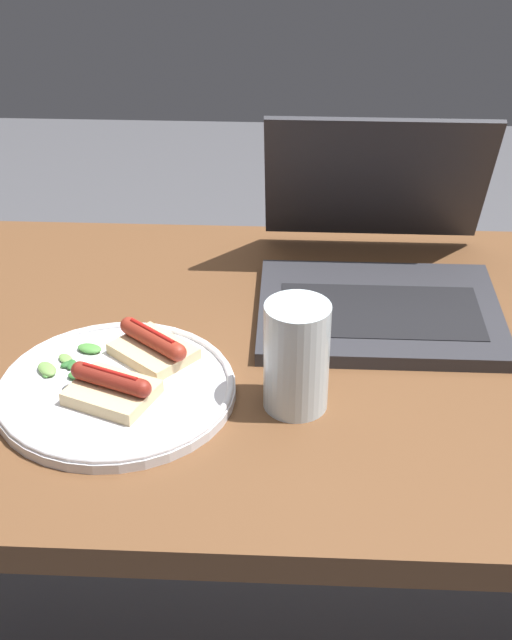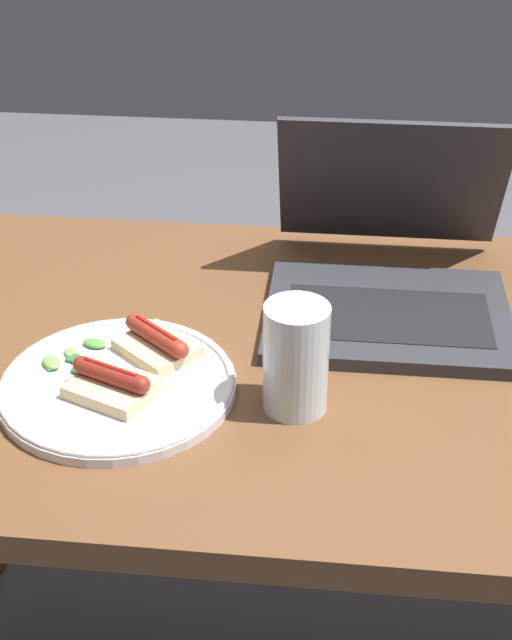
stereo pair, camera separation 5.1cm
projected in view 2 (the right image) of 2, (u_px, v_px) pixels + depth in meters
desk at (329, 392)px, 1.13m from camera, size 1.44×0.69×0.74m
laptop at (386, 275)px, 1.17m from camera, size 0.31×0.34×0.23m
plate at (115, 384)px, 1.02m from camera, size 0.27×0.27×0.02m
sausage_toast_left at (108, 383)px, 0.99m from camera, size 0.11×0.10×0.04m
sausage_toast_middle at (154, 343)px, 1.06m from camera, size 0.12×0.11×0.04m
salad_pile at (72, 358)px, 1.05m from camera, size 0.08×0.08×0.01m
drinking_glass at (292, 358)px, 0.97m from camera, size 0.07×0.07×0.13m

